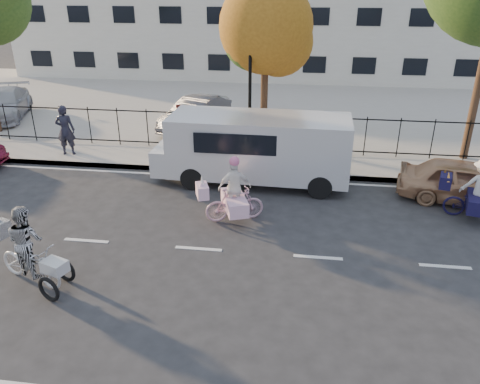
% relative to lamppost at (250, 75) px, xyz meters
% --- Properties ---
extents(ground, '(120.00, 120.00, 0.00)m').
position_rel_lamppost_xyz_m(ground, '(-0.50, -6.80, -3.11)').
color(ground, '#333334').
extents(road_markings, '(60.00, 9.52, 0.01)m').
position_rel_lamppost_xyz_m(road_markings, '(-0.50, -6.80, -3.11)').
color(road_markings, silver).
rests_on(road_markings, ground).
extents(curb, '(60.00, 0.10, 0.15)m').
position_rel_lamppost_xyz_m(curb, '(-0.50, -1.75, -3.04)').
color(curb, '#A8A399').
rests_on(curb, ground).
extents(sidewalk, '(60.00, 2.20, 0.15)m').
position_rel_lamppost_xyz_m(sidewalk, '(-0.50, -0.70, -3.04)').
color(sidewalk, '#A8A399').
rests_on(sidewalk, ground).
extents(parking_lot, '(60.00, 15.60, 0.15)m').
position_rel_lamppost_xyz_m(parking_lot, '(-0.50, 8.20, -3.04)').
color(parking_lot, '#A8A399').
rests_on(parking_lot, ground).
extents(iron_fence, '(58.00, 0.06, 1.50)m').
position_rel_lamppost_xyz_m(iron_fence, '(-0.50, 0.40, -2.21)').
color(iron_fence, black).
rests_on(iron_fence, sidewalk).
extents(building, '(34.00, 10.00, 6.00)m').
position_rel_lamppost_xyz_m(building, '(-0.50, 18.20, -0.11)').
color(building, silver).
rests_on(building, ground).
extents(lamppost, '(0.36, 0.36, 4.33)m').
position_rel_lamppost_xyz_m(lamppost, '(0.00, 0.00, 0.00)').
color(lamppost, black).
rests_on(lamppost, sidewalk).
extents(street_sign, '(0.85, 0.06, 1.80)m').
position_rel_lamppost_xyz_m(street_sign, '(-2.35, 0.00, -1.70)').
color(street_sign, black).
rests_on(street_sign, sidewalk).
extents(zebra_trike, '(2.18, 1.41, 1.88)m').
position_rel_lamppost_xyz_m(zebra_trike, '(-3.90, -8.65, -2.39)').
color(zebra_trike, silver).
rests_on(zebra_trike, ground).
extents(unicorn_bike, '(1.94, 1.41, 1.92)m').
position_rel_lamppost_xyz_m(unicorn_bike, '(0.15, -5.14, -2.40)').
color(unicorn_bike, '#D6A3B7').
rests_on(unicorn_bike, ground).
extents(bull_bike, '(2.02, 1.42, 1.82)m').
position_rel_lamppost_xyz_m(bull_bike, '(6.92, -4.11, -2.38)').
color(bull_bike, '#151139').
rests_on(bull_bike, ground).
extents(white_van, '(6.39, 2.33, 2.25)m').
position_rel_lamppost_xyz_m(white_van, '(0.47, -2.30, -1.87)').
color(white_van, silver).
rests_on(white_van, ground).
extents(gold_sedan, '(4.09, 2.30, 1.31)m').
position_rel_lamppost_xyz_m(gold_sedan, '(6.91, -3.00, -2.45)').
color(gold_sedan, tan).
rests_on(gold_sedan, ground).
extents(pedestrian, '(0.76, 0.57, 1.89)m').
position_rel_lamppost_xyz_m(pedestrian, '(-6.82, -0.96, -2.02)').
color(pedestrian, black).
rests_on(pedestrian, sidewalk).
extents(lot_car_a, '(3.24, 4.92, 1.33)m').
position_rel_lamppost_xyz_m(lot_car_a, '(-12.18, 3.53, -2.30)').
color(lot_car_a, '#B4B7BD').
rests_on(lot_car_a, parking_lot).
extents(lot_car_b, '(2.26, 4.54, 1.24)m').
position_rel_lamppost_xyz_m(lot_car_b, '(-2.72, 3.71, -2.34)').
color(lot_car_b, silver).
rests_on(lot_car_b, parking_lot).
extents(lot_car_c, '(2.74, 4.33, 1.35)m').
position_rel_lamppost_xyz_m(lot_car_c, '(-2.73, 2.93, -2.29)').
color(lot_car_c, '#48494F').
rests_on(lot_car_c, parking_lot).
extents(tree_mid, '(3.53, 3.49, 6.40)m').
position_rel_lamppost_xyz_m(tree_mid, '(0.54, 1.46, 1.37)').
color(tree_mid, '#442D1D').
rests_on(tree_mid, ground).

